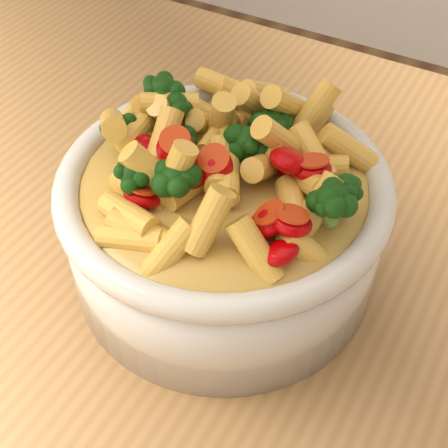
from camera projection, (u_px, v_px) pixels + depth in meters
The scene contains 3 objects.
table at pixel (149, 326), 0.59m from camera, with size 1.20×0.80×0.90m.
serving_bowl at pixel (224, 223), 0.47m from camera, with size 0.24×0.24×0.10m.
pasta_salad at pixel (224, 156), 0.43m from camera, with size 0.19×0.19×0.04m.
Camera 1 is at (0.23, -0.27, 1.29)m, focal length 50.00 mm.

